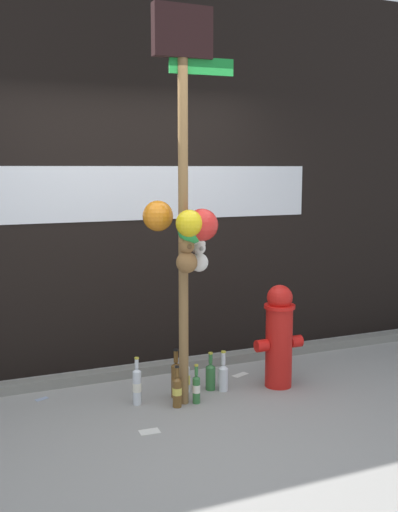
{
  "coord_description": "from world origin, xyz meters",
  "views": [
    {
      "loc": [
        -1.48,
        -3.68,
        1.79
      ],
      "look_at": [
        0.27,
        0.44,
        1.13
      ],
      "focal_mm": 42.52,
      "sensor_mm": 36.0,
      "label": 1
    }
  ],
  "objects_px": {
    "memorial_post": "(185,195)",
    "bottle_1": "(176,378)",
    "fire_hydrant": "(279,335)",
    "bottle_5": "(186,378)",
    "bottle_0": "(223,376)",
    "bottle_6": "(177,391)",
    "bottle_3": "(211,375)",
    "bottle_4": "(196,388)",
    "bottle_2": "(137,385)"
  },
  "relations": [
    {
      "from": "bottle_0",
      "to": "bottle_4",
      "type": "relative_size",
      "value": 1.08
    },
    {
      "from": "memorial_post",
      "to": "fire_hydrant",
      "type": "bearing_deg",
      "value": 4.68
    },
    {
      "from": "bottle_2",
      "to": "bottle_3",
      "type": "xyz_separation_m",
      "value": [
        0.64,
        0.06,
        -0.03
      ]
    },
    {
      "from": "memorial_post",
      "to": "bottle_3",
      "type": "height_order",
      "value": "memorial_post"
    },
    {
      "from": "memorial_post",
      "to": "bottle_0",
      "type": "height_order",
      "value": "memorial_post"
    },
    {
      "from": "fire_hydrant",
      "to": "bottle_6",
      "type": "bearing_deg",
      "value": -174.66
    },
    {
      "from": "bottle_0",
      "to": "bottle_5",
      "type": "height_order",
      "value": "bottle_0"
    },
    {
      "from": "fire_hydrant",
      "to": "bottle_3",
      "type": "distance_m",
      "value": 0.65
    },
    {
      "from": "bottle_4",
      "to": "bottle_5",
      "type": "xyz_separation_m",
      "value": [
        0.02,
        0.25,
        -0.0
      ]
    },
    {
      "from": "bottle_4",
      "to": "bottle_5",
      "type": "relative_size",
      "value": 0.99
    },
    {
      "from": "bottle_2",
      "to": "bottle_4",
      "type": "relative_size",
      "value": 1.21
    },
    {
      "from": "memorial_post",
      "to": "bottle_1",
      "type": "height_order",
      "value": "memorial_post"
    },
    {
      "from": "bottle_2",
      "to": "bottle_4",
      "type": "bearing_deg",
      "value": -20.0
    },
    {
      "from": "bottle_0",
      "to": "bottle_1",
      "type": "distance_m",
      "value": 0.4
    },
    {
      "from": "memorial_post",
      "to": "bottle_0",
      "type": "distance_m",
      "value": 1.53
    },
    {
      "from": "bottle_0",
      "to": "bottle_4",
      "type": "distance_m",
      "value": 0.34
    },
    {
      "from": "fire_hydrant",
      "to": "bottle_3",
      "type": "height_order",
      "value": "fire_hydrant"
    },
    {
      "from": "memorial_post",
      "to": "bottle_0",
      "type": "xyz_separation_m",
      "value": [
        0.39,
        0.15,
        -1.47
      ]
    },
    {
      "from": "bottle_0",
      "to": "bottle_3",
      "type": "height_order",
      "value": "bottle_0"
    },
    {
      "from": "fire_hydrant",
      "to": "bottle_1",
      "type": "relative_size",
      "value": 2.18
    },
    {
      "from": "bottle_2",
      "to": "bottle_1",
      "type": "bearing_deg",
      "value": 3.55
    },
    {
      "from": "bottle_0",
      "to": "bottle_1",
      "type": "height_order",
      "value": "bottle_1"
    },
    {
      "from": "memorial_post",
      "to": "bottle_6",
      "type": "relative_size",
      "value": 9.13
    },
    {
      "from": "bottle_3",
      "to": "bottle_5",
      "type": "distance_m",
      "value": 0.2
    },
    {
      "from": "memorial_post",
      "to": "bottle_0",
      "type": "relative_size",
      "value": 8.81
    },
    {
      "from": "bottle_3",
      "to": "bottle_6",
      "type": "relative_size",
      "value": 0.98
    },
    {
      "from": "memorial_post",
      "to": "bottle_4",
      "type": "xyz_separation_m",
      "value": [
        0.09,
        -0.0,
        -1.47
      ]
    },
    {
      "from": "fire_hydrant",
      "to": "bottle_6",
      "type": "height_order",
      "value": "fire_hydrant"
    },
    {
      "from": "bottle_4",
      "to": "memorial_post",
      "type": "bearing_deg",
      "value": 176.78
    },
    {
      "from": "bottle_2",
      "to": "bottle_3",
      "type": "relative_size",
      "value": 1.18
    },
    {
      "from": "fire_hydrant",
      "to": "bottle_5",
      "type": "bearing_deg",
      "value": 166.8
    },
    {
      "from": "fire_hydrant",
      "to": "bottle_6",
      "type": "relative_size",
      "value": 2.66
    },
    {
      "from": "bottle_6",
      "to": "bottle_3",
      "type": "bearing_deg",
      "value": 31.16
    },
    {
      "from": "bottle_0",
      "to": "bottle_5",
      "type": "bearing_deg",
      "value": 161.1
    },
    {
      "from": "bottle_3",
      "to": "bottle_4",
      "type": "xyz_separation_m",
      "value": [
        -0.22,
        -0.22,
        0.0
      ]
    },
    {
      "from": "bottle_0",
      "to": "bottle_1",
      "type": "xyz_separation_m",
      "value": [
        -0.4,
        0.02,
        0.03
      ]
    },
    {
      "from": "fire_hydrant",
      "to": "bottle_5",
      "type": "distance_m",
      "value": 0.83
    },
    {
      "from": "bottle_2",
      "to": "bottle_4",
      "type": "distance_m",
      "value": 0.45
    },
    {
      "from": "bottle_3",
      "to": "bottle_4",
      "type": "relative_size",
      "value": 1.02
    },
    {
      "from": "bottle_4",
      "to": "bottle_3",
      "type": "bearing_deg",
      "value": 45.11
    },
    {
      "from": "bottle_1",
      "to": "bottle_3",
      "type": "distance_m",
      "value": 0.32
    },
    {
      "from": "bottle_0",
      "to": "bottle_6",
      "type": "xyz_separation_m",
      "value": [
        -0.46,
        -0.17,
        0.0
      ]
    },
    {
      "from": "memorial_post",
      "to": "bottle_1",
      "type": "distance_m",
      "value": 1.45
    },
    {
      "from": "memorial_post",
      "to": "bottle_5",
      "type": "relative_size",
      "value": 9.4
    },
    {
      "from": "bottle_3",
      "to": "bottle_6",
      "type": "xyz_separation_m",
      "value": [
        -0.38,
        -0.23,
        0.01
      ]
    },
    {
      "from": "bottle_1",
      "to": "bottle_5",
      "type": "bearing_deg",
      "value": 32.76
    },
    {
      "from": "bottle_0",
      "to": "bottle_6",
      "type": "distance_m",
      "value": 0.49
    },
    {
      "from": "bottle_6",
      "to": "bottle_5",
      "type": "bearing_deg",
      "value": 55.45
    },
    {
      "from": "bottle_5",
      "to": "bottle_6",
      "type": "bearing_deg",
      "value": -124.55
    },
    {
      "from": "bottle_1",
      "to": "bottle_4",
      "type": "height_order",
      "value": "bottle_1"
    }
  ]
}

